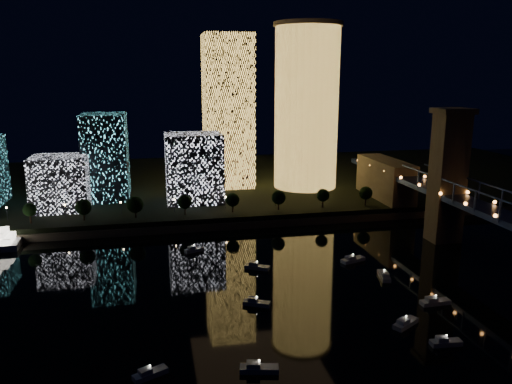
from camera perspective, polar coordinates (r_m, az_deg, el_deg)
ground at (r=135.40m, az=7.75°, el=-13.92°), size 520.00×520.00×0.00m
far_bank at (r=282.69m, az=-2.97°, el=1.10°), size 420.00×160.00×5.00m
seawall at (r=208.49m, az=0.31°, el=-3.54°), size 420.00×6.00×3.00m
tower_cylindrical at (r=256.47m, az=5.78°, el=9.65°), size 34.00×34.00×81.85m
tower_rectangular at (r=259.01m, az=-3.22°, el=9.14°), size 24.12×24.12×76.75m
midrise_blocks at (r=237.17m, az=-18.42°, el=2.69°), size 118.86×40.54×39.49m
motorboats at (r=143.44m, az=7.38°, el=-11.93°), size 84.86×81.73×2.78m
esplanade_trees at (r=208.00m, az=-8.17°, el=-1.15°), size 165.81×6.87×8.93m
street_lamps at (r=213.99m, az=-9.30°, el=-1.19°), size 132.70×0.70×5.65m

